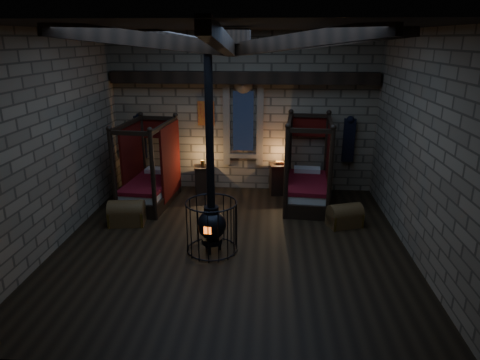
# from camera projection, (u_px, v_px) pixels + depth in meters

# --- Properties ---
(room) EXTENTS (7.02, 7.02, 4.29)m
(room) POSITION_uv_depth(u_px,v_px,m) (232.00, 54.00, 7.65)
(room) COLOR black
(room) RESTS_ON ground
(bed_left) EXTENTS (1.21, 2.07, 2.08)m
(bed_left) POSITION_uv_depth(u_px,v_px,m) (150.00, 184.00, 10.82)
(bed_left) COLOR black
(bed_left) RESTS_ON ground
(bed_right) EXTENTS (1.24, 2.13, 2.15)m
(bed_right) POSITION_uv_depth(u_px,v_px,m) (307.00, 183.00, 10.77)
(bed_right) COLOR black
(bed_right) RESTS_ON ground
(trunk_left) EXTENTS (0.84, 0.59, 0.58)m
(trunk_left) POSITION_uv_depth(u_px,v_px,m) (127.00, 213.00, 9.63)
(trunk_left) COLOR #55391B
(trunk_left) RESTS_ON ground
(trunk_right) EXTENTS (0.83, 0.67, 0.53)m
(trunk_right) POSITION_uv_depth(u_px,v_px,m) (345.00, 216.00, 9.54)
(trunk_right) COLOR #55391B
(trunk_right) RESTS_ON ground
(nightstand_left) EXTENTS (0.55, 0.53, 0.91)m
(nightstand_left) POSITION_uv_depth(u_px,v_px,m) (203.00, 179.00, 11.59)
(nightstand_left) COLOR black
(nightstand_left) RESTS_ON ground
(nightstand_right) EXTENTS (0.57, 0.56, 0.90)m
(nightstand_right) POSITION_uv_depth(u_px,v_px,m) (279.00, 179.00, 11.50)
(nightstand_right) COLOR black
(nightstand_right) RESTS_ON ground
(stove) EXTENTS (1.01, 1.01, 4.05)m
(stove) POSITION_uv_depth(u_px,v_px,m) (212.00, 222.00, 8.30)
(stove) COLOR black
(stove) RESTS_ON ground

